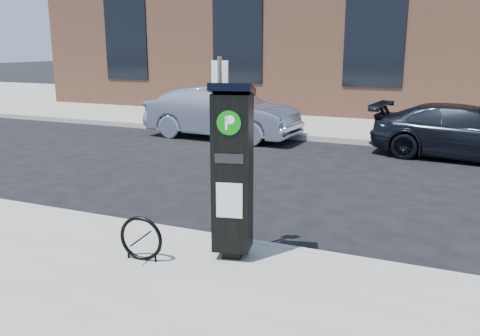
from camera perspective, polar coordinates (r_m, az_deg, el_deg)
The scene contains 10 objects.
ground at distance 7.03m, azimuth -2.43°, elevation -8.68°, with size 120.00×120.00×0.00m, color black.
sidewalk_far at distance 20.21m, azimuth 15.25°, elevation 5.85°, with size 60.00×12.00×0.15m, color gray.
curb_near at distance 6.98m, azimuth -2.51°, elevation -8.17°, with size 60.00×0.12×0.16m, color #9E9B93.
curb_far at distance 14.38m, azimuth 11.66°, elevation 3.02°, with size 60.00×0.12×0.16m, color #9E9B93.
building at distance 23.06m, azimuth 17.08°, elevation 16.81°, with size 28.00×10.05×8.25m.
parking_kiosk at distance 5.97m, azimuth -0.85°, elevation -0.25°, with size 0.57×0.53×2.12m.
sign_pole at distance 6.27m, azimuth -2.19°, elevation 1.37°, with size 0.21×0.19×2.39m.
bike_rack at distance 6.22m, azimuth -11.05°, elevation -7.80°, with size 0.56×0.10×0.56m.
car_silver at distance 14.80m, azimuth -2.04°, elevation 6.21°, with size 1.57×4.52×1.49m, color #808BA3.
car_dark at distance 13.23m, azimuth 24.10°, elevation 3.68°, with size 1.80×4.42×1.28m, color black.
Camera 1 is at (2.86, -5.83, 2.68)m, focal length 38.00 mm.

